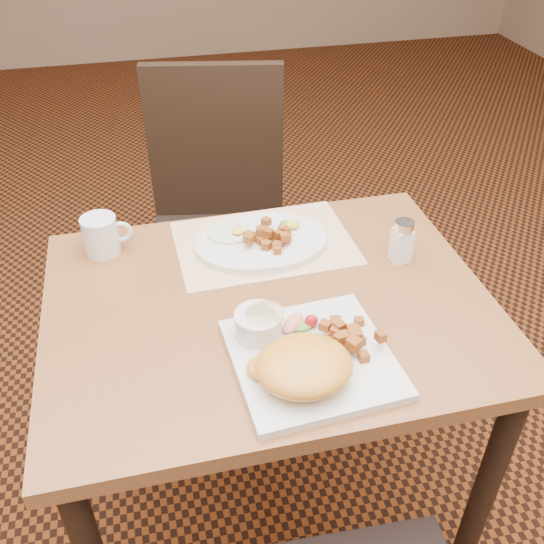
{
  "coord_description": "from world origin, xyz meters",
  "views": [
    {
      "loc": [
        -0.21,
        -0.92,
        1.54
      ],
      "look_at": [
        0.01,
        0.0,
        0.82
      ],
      "focal_mm": 40.0,
      "sensor_mm": 36.0,
      "label": 1
    }
  ],
  "objects": [
    {
      "name": "chair_far",
      "position": [
        -0.0,
        0.71,
        0.54
      ],
      "size": [
        0.5,
        0.5,
        0.97
      ],
      "rotation": [
        0.0,
        0.0,
        2.95
      ],
      "color": "black",
      "rests_on": "ground"
    },
    {
      "name": "home_fries_ov",
      "position": [
        0.04,
        0.18,
        0.79
      ],
      "size": [
        0.11,
        0.12,
        0.04
      ],
      "color": "#A4541A",
      "rests_on": "plate_oval"
    },
    {
      "name": "fried_egg",
      "position": [
        -0.04,
        0.24,
        0.77
      ],
      "size": [
        0.1,
        0.1,
        0.02
      ],
      "color": "white",
      "rests_on": "plate_oval"
    },
    {
      "name": "salt_shaker",
      "position": [
        0.31,
        0.07,
        0.8
      ],
      "size": [
        0.05,
        0.05,
        0.1
      ],
      "color": "white",
      "rests_on": "table"
    },
    {
      "name": "placemat",
      "position": [
        0.04,
        0.2,
        0.75
      ],
      "size": [
        0.41,
        0.29,
        0.0
      ],
      "primitive_type": "cube",
      "rotation": [
        0.0,
        0.0,
        0.03
      ],
      "color": "white",
      "rests_on": "table"
    },
    {
      "name": "ramekin",
      "position": [
        -0.04,
        -0.11,
        0.79
      ],
      "size": [
        0.09,
        0.09,
        0.05
      ],
      "color": "silver",
      "rests_on": "plate_square"
    },
    {
      "name": "home_fries_sq",
      "position": [
        0.11,
        -0.17,
        0.79
      ],
      "size": [
        0.11,
        0.11,
        0.04
      ],
      "color": "#A4541A",
      "rests_on": "plate_square"
    },
    {
      "name": "plate_square",
      "position": [
        0.04,
        -0.18,
        0.76
      ],
      "size": [
        0.3,
        0.3,
        0.02
      ],
      "primitive_type": "cube",
      "rotation": [
        0.0,
        0.0,
        0.07
      ],
      "color": "silver",
      "rests_on": "table"
    },
    {
      "name": "plate_oval",
      "position": [
        0.03,
        0.2,
        0.76
      ],
      "size": [
        0.31,
        0.23,
        0.02
      ],
      "primitive_type": null,
      "rotation": [
        0.0,
        0.0,
        -0.0
      ],
      "color": "silver",
      "rests_on": "placemat"
    },
    {
      "name": "garnish_sq",
      "position": [
        0.03,
        -0.11,
        0.78
      ],
      "size": [
        0.08,
        0.06,
        0.03
      ],
      "color": "#387223",
      "rests_on": "plate_square"
    },
    {
      "name": "hollandaise_mound",
      "position": [
        0.0,
        -0.23,
        0.79
      ],
      "size": [
        0.18,
        0.15,
        0.06
      ],
      "color": "gold",
      "rests_on": "plate_square"
    },
    {
      "name": "table",
      "position": [
        0.0,
        0.0,
        0.64
      ],
      "size": [
        0.9,
        0.7,
        0.75
      ],
      "color": "#94572D",
      "rests_on": "ground"
    },
    {
      "name": "ground",
      "position": [
        0.0,
        0.0,
        0.0
      ],
      "size": [
        8.0,
        8.0,
        0.0
      ],
      "primitive_type": "plane",
      "color": "black",
      "rests_on": "ground"
    },
    {
      "name": "coffee_mug",
      "position": [
        -0.32,
        0.26,
        0.79
      ],
      "size": [
        0.11,
        0.08,
        0.09
      ],
      "color": "silver",
      "rests_on": "table"
    },
    {
      "name": "garnish_ov",
      "position": [
        0.1,
        0.23,
        0.78
      ],
      "size": [
        0.05,
        0.05,
        0.02
      ],
      "color": "#387223",
      "rests_on": "plate_oval"
    }
  ]
}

